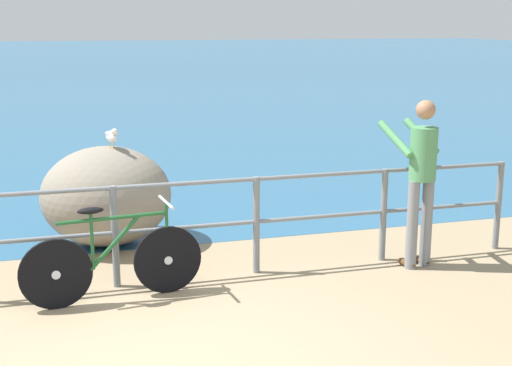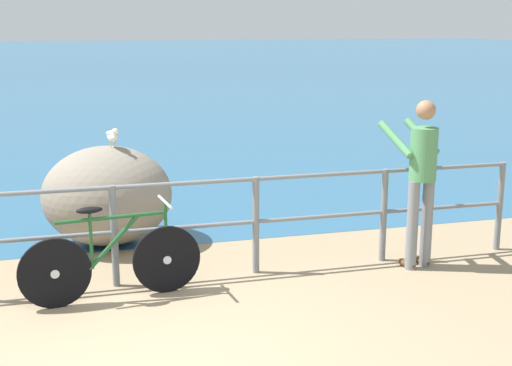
# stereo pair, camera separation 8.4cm
# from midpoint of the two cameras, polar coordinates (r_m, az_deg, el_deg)

# --- Properties ---
(ground_plane) EXTENTS (120.00, 120.00, 0.10)m
(ground_plane) POSITION_cam_midpoint_polar(r_m,az_deg,el_deg) (24.86, -14.97, 6.63)
(ground_plane) COLOR #937F60
(sea_surface) EXTENTS (120.00, 90.00, 0.01)m
(sea_surface) POSITION_cam_midpoint_polar(r_m,az_deg,el_deg) (52.78, -15.68, 9.84)
(sea_surface) COLOR #285B7F
(sea_surface) RESTS_ON ground_plane
(promenade_railing) EXTENTS (8.67, 0.07, 1.02)m
(promenade_railing) POSITION_cam_midpoint_polar(r_m,az_deg,el_deg) (6.91, -11.84, -3.31)
(promenade_railing) COLOR slate
(promenade_railing) RESTS_ON ground_plane
(bicycle) EXTENTS (1.69, 0.48, 0.92)m
(bicycle) POSITION_cam_midpoint_polar(r_m,az_deg,el_deg) (6.65, -11.91, -6.23)
(bicycle) COLOR black
(bicycle) RESTS_ON ground_plane
(person_at_railing) EXTENTS (0.55, 0.67, 1.78)m
(person_at_railing) POSITION_cam_midpoint_polar(r_m,az_deg,el_deg) (7.44, 13.00, 0.60)
(person_at_railing) COLOR slate
(person_at_railing) RESTS_ON ground_plane
(breakwater_boulder_main) EXTENTS (1.50, 1.45, 1.15)m
(breakwater_boulder_main) POSITION_cam_midpoint_polar(r_m,az_deg,el_deg) (8.31, -12.42, -1.02)
(breakwater_boulder_main) COLOR gray
(breakwater_boulder_main) RESTS_ON ground
(seagull) EXTENTS (0.17, 0.34, 0.23)m
(seagull) POSITION_cam_midpoint_polar(r_m,az_deg,el_deg) (8.11, -12.01, 3.83)
(seagull) COLOR gold
(seagull) RESTS_ON breakwater_boulder_main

